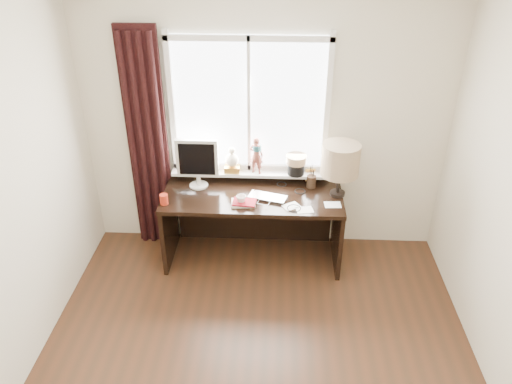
# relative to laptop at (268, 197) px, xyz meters

# --- Properties ---
(ceiling) EXTENTS (3.50, 4.00, 0.00)m
(ceiling) POSITION_rel_laptop_xyz_m (-0.05, -1.56, 1.84)
(ceiling) COLOR white
(ceiling) RESTS_ON wall_back
(wall_back) EXTENTS (3.50, 0.00, 2.60)m
(wall_back) POSITION_rel_laptop_xyz_m (-0.05, 0.44, 0.54)
(wall_back) COLOR beige
(wall_back) RESTS_ON ground
(laptop) EXTENTS (0.40, 0.32, 0.03)m
(laptop) POSITION_rel_laptop_xyz_m (0.00, 0.00, 0.00)
(laptop) COLOR silver
(laptop) RESTS_ON desk
(mug) EXTENTS (0.12, 0.12, 0.09)m
(mug) POSITION_rel_laptop_xyz_m (-0.24, -0.11, 0.03)
(mug) COLOR white
(mug) RESTS_ON desk
(red_cup) EXTENTS (0.07, 0.07, 0.10)m
(red_cup) POSITION_rel_laptop_xyz_m (-0.95, -0.14, 0.04)
(red_cup) COLOR #A12411
(red_cup) RESTS_ON desk
(window) EXTENTS (1.52, 0.23, 1.40)m
(window) POSITION_rel_laptop_xyz_m (-0.19, 0.39, 0.55)
(window) COLOR white
(window) RESTS_ON ground
(curtain) EXTENTS (0.38, 0.09, 2.25)m
(curtain) POSITION_rel_laptop_xyz_m (-1.18, 0.35, 0.35)
(curtain) COLOR black
(curtain) RESTS_ON floor
(desk) EXTENTS (1.70, 0.70, 0.75)m
(desk) POSITION_rel_laptop_xyz_m (-0.15, 0.17, -0.26)
(desk) COLOR black
(desk) RESTS_ON floor
(monitor) EXTENTS (0.40, 0.18, 0.49)m
(monitor) POSITION_rel_laptop_xyz_m (-0.68, 0.20, 0.26)
(monitor) COLOR beige
(monitor) RESTS_ON desk
(notebook_stack) EXTENTS (0.24, 0.18, 0.03)m
(notebook_stack) POSITION_rel_laptop_xyz_m (-0.22, -0.11, 0.00)
(notebook_stack) COLOR beige
(notebook_stack) RESTS_ON desk
(brush_holder) EXTENTS (0.09, 0.09, 0.25)m
(brush_holder) POSITION_rel_laptop_xyz_m (0.41, 0.24, 0.05)
(brush_holder) COLOR black
(brush_holder) RESTS_ON desk
(icon_frame) EXTENTS (0.10, 0.04, 0.13)m
(icon_frame) POSITION_rel_laptop_xyz_m (0.41, 0.37, 0.05)
(icon_frame) COLOR gold
(icon_frame) RESTS_ON desk
(table_lamp) EXTENTS (0.35, 0.35, 0.52)m
(table_lamp) POSITION_rel_laptop_xyz_m (0.65, 0.10, 0.35)
(table_lamp) COLOR black
(table_lamp) RESTS_ON desk
(loose_papers) EXTENTS (0.55, 0.23, 0.00)m
(loose_papers) POSITION_rel_laptop_xyz_m (0.38, -0.13, -0.01)
(loose_papers) COLOR white
(loose_papers) RESTS_ON desk
(desk_cables) EXTENTS (0.31, 0.56, 0.01)m
(desk_cables) POSITION_rel_laptop_xyz_m (0.23, 0.04, -0.01)
(desk_cables) COLOR black
(desk_cables) RESTS_ON desk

